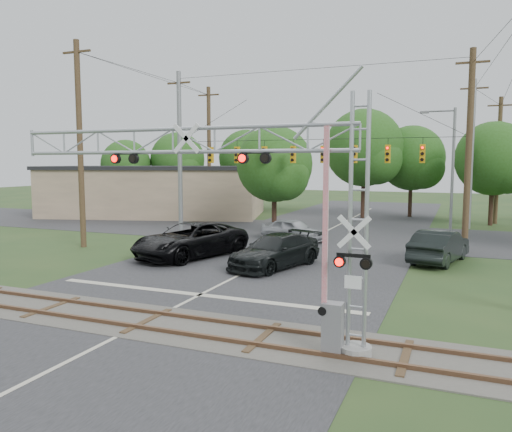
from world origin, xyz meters
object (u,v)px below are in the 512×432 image
at_px(crossing_gantry, 239,190).
at_px(pickup_black, 190,240).
at_px(streetlight, 450,166).
at_px(sedan_silver, 293,230).
at_px(commercial_building, 156,191).
at_px(car_dark, 275,251).
at_px(traffic_signal_span, 321,153).

xyz_separation_m(crossing_gantry, pickup_black, (-7.70, 10.63, -3.40)).
distance_m(crossing_gantry, streetlight, 24.17).
relative_size(sedan_silver, commercial_building, 0.19).
height_order(car_dark, sedan_silver, car_dark).
xyz_separation_m(car_dark, streetlight, (7.55, 13.76, 4.10)).
distance_m(traffic_signal_span, streetlight, 9.28).
xyz_separation_m(sedan_silver, streetlight, (9.30, 5.59, 4.17)).
xyz_separation_m(crossing_gantry, streetlight, (5.02, 23.63, 0.57)).
bearing_deg(traffic_signal_span, car_dark, -89.79).
distance_m(car_dark, commercial_building, 26.96).
distance_m(crossing_gantry, car_dark, 10.79).
bearing_deg(streetlight, car_dark, -118.77).
bearing_deg(pickup_black, commercial_building, 145.03).
distance_m(traffic_signal_span, pickup_black, 10.45).
xyz_separation_m(pickup_black, car_dark, (5.17, -0.75, -0.13)).
height_order(commercial_building, streetlight, streetlight).
relative_size(crossing_gantry, traffic_signal_span, 0.59).
height_order(crossing_gantry, commercial_building, crossing_gantry).
bearing_deg(commercial_building, streetlight, -26.44).
bearing_deg(traffic_signal_span, crossing_gantry, -82.05).
distance_m(sedan_silver, commercial_building, 20.56).
bearing_deg(pickup_black, streetlight, 62.61).
bearing_deg(traffic_signal_span, sedan_silver, -169.73).
height_order(crossing_gantry, car_dark, crossing_gantry).
bearing_deg(sedan_silver, car_dark, -151.98).
relative_size(car_dark, commercial_building, 0.25).
xyz_separation_m(traffic_signal_span, pickup_black, (-5.14, -7.73, -4.79)).
relative_size(crossing_gantry, streetlight, 1.31).
height_order(pickup_black, commercial_building, commercial_building).
height_order(traffic_signal_span, sedan_silver, traffic_signal_span).
relative_size(traffic_signal_span, pickup_black, 2.86).
height_order(crossing_gantry, streetlight, streetlight).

